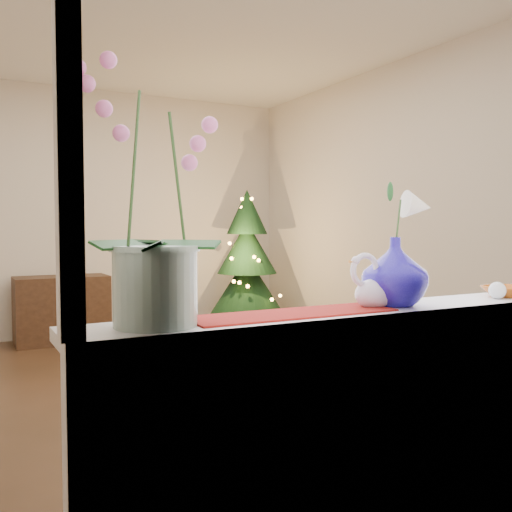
{
  "coord_description": "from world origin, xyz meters",
  "views": [
    {
      "loc": [
        -1.33,
        -3.91,
        1.2
      ],
      "look_at": [
        -0.0,
        -1.4,
        1.05
      ],
      "focal_mm": 40.0,
      "sensor_mm": 36.0,
      "label": 1
    }
  ],
  "objects_px": {
    "xmas_tree": "(247,262)",
    "blue_vase": "(395,266)",
    "orchid_pot": "(154,193)",
    "swan": "(375,282)",
    "paperweight": "(497,290)",
    "amber_dish": "(507,292)",
    "side_table": "(62,309)"
  },
  "relations": [
    {
      "from": "paperweight",
      "to": "amber_dish",
      "type": "relative_size",
      "value": 0.44
    },
    {
      "from": "swan",
      "to": "amber_dish",
      "type": "xyz_separation_m",
      "value": [
        0.67,
        -0.0,
        -0.07
      ]
    },
    {
      "from": "swan",
      "to": "blue_vase",
      "type": "relative_size",
      "value": 0.76
    },
    {
      "from": "swan",
      "to": "blue_vase",
      "type": "xyz_separation_m",
      "value": [
        0.09,
        0.01,
        0.05
      ]
    },
    {
      "from": "orchid_pot",
      "to": "swan",
      "type": "xyz_separation_m",
      "value": [
        0.78,
        -0.0,
        -0.29
      ]
    },
    {
      "from": "paperweight",
      "to": "amber_dish",
      "type": "xyz_separation_m",
      "value": [
        0.09,
        0.03,
        -0.01
      ]
    },
    {
      "from": "orchid_pot",
      "to": "blue_vase",
      "type": "relative_size",
      "value": 2.68
    },
    {
      "from": "xmas_tree",
      "to": "side_table",
      "type": "relative_size",
      "value": 1.75
    },
    {
      "from": "swan",
      "to": "amber_dish",
      "type": "relative_size",
      "value": 1.42
    },
    {
      "from": "amber_dish",
      "to": "xmas_tree",
      "type": "xyz_separation_m",
      "value": [
        0.93,
        4.13,
        -0.14
      ]
    },
    {
      "from": "blue_vase",
      "to": "side_table",
      "type": "bearing_deg",
      "value": 95.25
    },
    {
      "from": "xmas_tree",
      "to": "blue_vase",
      "type": "bearing_deg",
      "value": -110.1
    },
    {
      "from": "orchid_pot",
      "to": "paperweight",
      "type": "bearing_deg",
      "value": -1.65
    },
    {
      "from": "orchid_pot",
      "to": "xmas_tree",
      "type": "bearing_deg",
      "value": 59.94
    },
    {
      "from": "blue_vase",
      "to": "side_table",
      "type": "xyz_separation_m",
      "value": [
        -0.42,
        4.55,
        -0.72
      ]
    },
    {
      "from": "xmas_tree",
      "to": "orchid_pot",
      "type": "bearing_deg",
      "value": -120.06
    },
    {
      "from": "orchid_pot",
      "to": "amber_dish",
      "type": "distance_m",
      "value": 1.5
    },
    {
      "from": "blue_vase",
      "to": "side_table",
      "type": "distance_m",
      "value": 4.62
    },
    {
      "from": "paperweight",
      "to": "xmas_tree",
      "type": "distance_m",
      "value": 4.29
    },
    {
      "from": "orchid_pot",
      "to": "amber_dish",
      "type": "relative_size",
      "value": 5.03
    },
    {
      "from": "swan",
      "to": "blue_vase",
      "type": "distance_m",
      "value": 0.11
    },
    {
      "from": "paperweight",
      "to": "amber_dish",
      "type": "bearing_deg",
      "value": 18.41
    },
    {
      "from": "amber_dish",
      "to": "xmas_tree",
      "type": "relative_size",
      "value": 0.09
    },
    {
      "from": "xmas_tree",
      "to": "swan",
      "type": "bearing_deg",
      "value": -111.23
    },
    {
      "from": "orchid_pot",
      "to": "blue_vase",
      "type": "height_order",
      "value": "orchid_pot"
    },
    {
      "from": "swan",
      "to": "blue_vase",
      "type": "bearing_deg",
      "value": -18.55
    },
    {
      "from": "swan",
      "to": "xmas_tree",
      "type": "height_order",
      "value": "xmas_tree"
    },
    {
      "from": "orchid_pot",
      "to": "paperweight",
      "type": "relative_size",
      "value": 11.33
    },
    {
      "from": "orchid_pot",
      "to": "paperweight",
      "type": "distance_m",
      "value": 1.4
    },
    {
      "from": "orchid_pot",
      "to": "side_table",
      "type": "xyz_separation_m",
      "value": [
        0.46,
        4.55,
        -0.95
      ]
    },
    {
      "from": "blue_vase",
      "to": "xmas_tree",
      "type": "xyz_separation_m",
      "value": [
        1.51,
        4.12,
        -0.26
      ]
    },
    {
      "from": "orchid_pot",
      "to": "xmas_tree",
      "type": "xyz_separation_m",
      "value": [
        2.39,
        4.12,
        -0.49
      ]
    }
  ]
}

